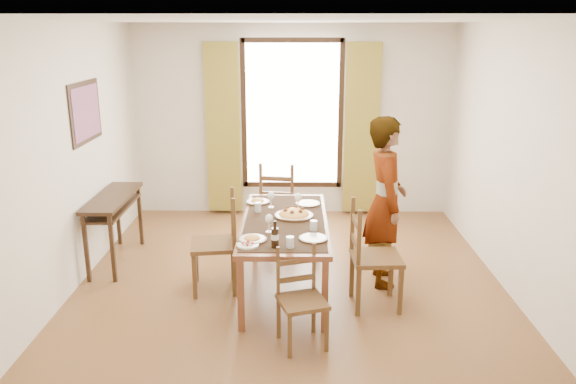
{
  "coord_description": "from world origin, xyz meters",
  "views": [
    {
      "loc": [
        0.05,
        -5.46,
        2.63
      ],
      "look_at": [
        -0.03,
        0.1,
        1.0
      ],
      "focal_mm": 35.0,
      "sensor_mm": 36.0,
      "label": 1
    }
  ],
  "objects_px": {
    "dining_table": "(285,226)",
    "man": "(385,202)",
    "pasta_platter": "(294,212)",
    "console_table": "(113,206)"
  },
  "relations": [
    {
      "from": "man",
      "to": "dining_table",
      "type": "bearing_deg",
      "value": 99.77
    },
    {
      "from": "dining_table",
      "to": "man",
      "type": "distance_m",
      "value": 1.08
    },
    {
      "from": "man",
      "to": "pasta_platter",
      "type": "xyz_separation_m",
      "value": [
        -0.95,
        -0.08,
        -0.09
      ]
    },
    {
      "from": "man",
      "to": "console_table",
      "type": "bearing_deg",
      "value": 80.54
    },
    {
      "from": "console_table",
      "to": "dining_table",
      "type": "distance_m",
      "value": 2.08
    },
    {
      "from": "dining_table",
      "to": "pasta_platter",
      "type": "xyz_separation_m",
      "value": [
        0.09,
        0.1,
        0.12
      ]
    },
    {
      "from": "console_table",
      "to": "man",
      "type": "relative_size",
      "value": 0.67
    },
    {
      "from": "dining_table",
      "to": "man",
      "type": "height_order",
      "value": "man"
    },
    {
      "from": "console_table",
      "to": "dining_table",
      "type": "xyz_separation_m",
      "value": [
        1.97,
        -0.67,
        0.01
      ]
    },
    {
      "from": "console_table",
      "to": "pasta_platter",
      "type": "distance_m",
      "value": 2.15
    }
  ]
}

